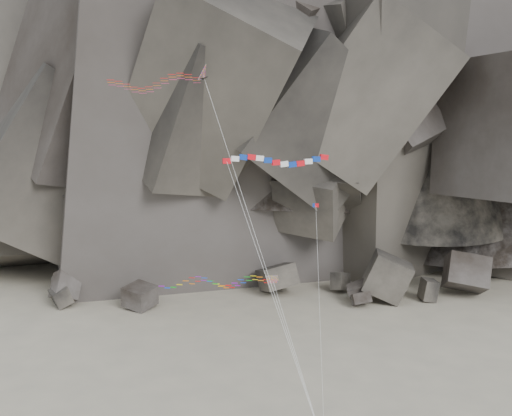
{
  "coord_description": "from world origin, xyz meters",
  "views": [
    {
      "loc": [
        2.24,
        -53.78,
        26.93
      ],
      "look_at": [
        -0.74,
        6.0,
        18.83
      ],
      "focal_mm": 40.0,
      "sensor_mm": 36.0,
      "label": 1
    }
  ],
  "objects_px": {
    "banner_kite": "(276,161)",
    "parafoil_kite": "(212,282)",
    "delta_kite": "(151,82)",
    "pennant_kite": "(317,244)"
  },
  "relations": [
    {
      "from": "parafoil_kite",
      "to": "banner_kite",
      "type": "bearing_deg",
      "value": 33.16
    },
    {
      "from": "delta_kite",
      "to": "pennant_kite",
      "type": "bearing_deg",
      "value": 2.86
    },
    {
      "from": "banner_kite",
      "to": "parafoil_kite",
      "type": "relative_size",
      "value": 1.42
    },
    {
      "from": "banner_kite",
      "to": "parafoil_kite",
      "type": "xyz_separation_m",
      "value": [
        -6.29,
        -3.32,
        -11.81
      ]
    },
    {
      "from": "delta_kite",
      "to": "pennant_kite",
      "type": "height_order",
      "value": "delta_kite"
    },
    {
      "from": "pennant_kite",
      "to": "banner_kite",
      "type": "bearing_deg",
      "value": 149.87
    },
    {
      "from": "delta_kite",
      "to": "pennant_kite",
      "type": "distance_m",
      "value": 22.99
    },
    {
      "from": "delta_kite",
      "to": "parafoil_kite",
      "type": "relative_size",
      "value": 1.97
    },
    {
      "from": "banner_kite",
      "to": "pennant_kite",
      "type": "distance_m",
      "value": 9.71
    },
    {
      "from": "banner_kite",
      "to": "parafoil_kite",
      "type": "bearing_deg",
      "value": -164.27
    }
  ]
}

